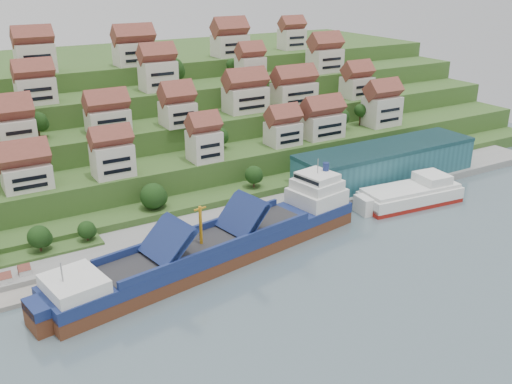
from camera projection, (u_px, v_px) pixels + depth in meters
ground at (270, 244)px, 137.49m from camera, size 300.00×300.00×0.00m
quay at (303, 203)px, 158.57m from camera, size 180.00×14.00×2.20m
pebble_beach at (6, 284)px, 119.31m from camera, size 45.00×20.00×1.00m
hillside at (126, 113)px, 216.28m from camera, size 260.00×128.00×31.00m
hillside_village at (171, 97)px, 177.66m from camera, size 154.06×64.42×29.00m
hillside_trees at (153, 143)px, 160.39m from camera, size 140.50×62.30×31.16m
warehouse at (386, 162)px, 173.14m from camera, size 60.00×15.00×10.00m
flagpole at (308, 191)px, 151.55m from camera, size 1.28×0.16×8.00m
cargo_ship at (224, 245)px, 129.89m from camera, size 79.49×25.19×17.43m
second_ship at (412, 195)px, 160.39m from camera, size 30.40×13.74×8.55m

